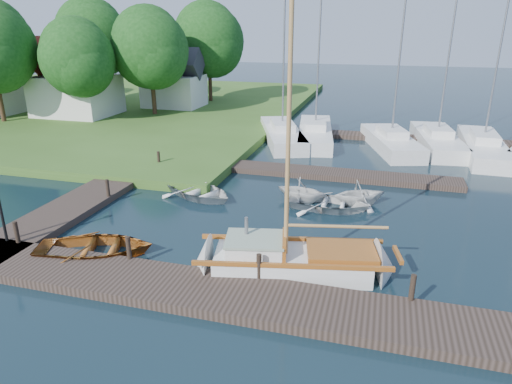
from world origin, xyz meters
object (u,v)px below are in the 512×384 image
(mooring_post_5, at_px, (159,158))
(tree_2, at_px, (78,58))
(tree_5, at_px, (8,50))
(marina_boat_1, at_px, (315,132))
(house_a, at_px, (76,85))
(mooring_post_4, at_px, (108,188))
(tree_3, at_px, (150,49))
(dinghy, at_px, (95,245))
(tender_a, at_px, (200,190))
(tree_7, at_px, (209,40))
(tender_c, at_px, (329,201))
(tender_b, at_px, (302,188))
(tender_d, at_px, (360,192))
(mooring_post_1, at_px, (129,248))
(house_c, at_px, (174,83))
(sailboat, at_px, (296,262))
(marina_boat_3, at_px, (437,139))
(marina_boat_2, at_px, (391,140))
(tree_4, at_px, (93,39))
(mooring_post_3, at_px, (412,287))
(mooring_post_0, at_px, (17,232))
(mooring_post_2, at_px, (259,266))
(marina_boat_4, at_px, (483,145))
(marina_boat_0, at_px, (282,133))

(mooring_post_5, xyz_separation_m, tree_2, (-11.00, 9.05, 4.55))
(tree_2, bearing_deg, tree_5, 153.43)
(marina_boat_1, distance_m, house_a, 20.44)
(mooring_post_4, distance_m, tree_3, 20.02)
(dinghy, height_order, tree_3, tree_3)
(tender_a, distance_m, tree_7, 26.48)
(mooring_post_4, bearing_deg, tender_c, 11.07)
(tender_b, bearing_deg, tender_d, -72.87)
(mooring_post_1, xyz_separation_m, house_c, (-11.00, 27.00, 1.88))
(sailboat, height_order, house_c, sailboat)
(mooring_post_5, relative_size, tree_3, 0.09)
(tender_c, relative_size, house_c, 0.68)
(marina_boat_3, bearing_deg, tender_d, 153.57)
(mooring_post_5, xyz_separation_m, sailboat, (9.46, -8.84, -0.36))
(mooring_post_4, height_order, sailboat, sailboat)
(mooring_post_5, bearing_deg, marina_boat_2, 34.00)
(dinghy, relative_size, tender_b, 1.72)
(marina_boat_3, bearing_deg, tender_c, 149.96)
(tender_b, height_order, tree_3, tree_3)
(dinghy, xyz_separation_m, marina_boat_2, (9.96, 17.99, 0.16))
(marina_boat_1, bearing_deg, tree_4, 62.70)
(mooring_post_4, relative_size, house_a, 0.13)
(tender_d, xyz_separation_m, tree_5, (-34.05, 17.25, 4.79))
(tender_d, distance_m, marina_boat_1, 12.32)
(sailboat, xyz_separation_m, house_a, (-22.46, 19.84, 2.62))
(mooring_post_3, bearing_deg, tender_b, 121.03)
(mooring_post_0, distance_m, mooring_post_3, 13.50)
(house_a, relative_size, tree_3, 0.72)
(mooring_post_1, relative_size, mooring_post_5, 1.00)
(mooring_post_2, xyz_separation_m, tender_c, (1.32, 6.92, -0.33))
(sailboat, relative_size, tender_a, 2.70)
(mooring_post_2, xyz_separation_m, tender_a, (-4.75, 6.75, -0.32))
(tender_b, bearing_deg, tree_2, 70.91)
(house_c, bearing_deg, marina_boat_4, -18.66)
(mooring_post_3, xyz_separation_m, tree_5, (-36.00, 25.05, 4.72))
(mooring_post_5, distance_m, tender_d, 11.27)
(marina_boat_2, bearing_deg, marina_boat_3, -84.48)
(marina_boat_0, relative_size, tree_7, 1.06)
(tender_a, bearing_deg, tender_d, -57.73)
(mooring_post_4, relative_size, tender_b, 0.34)
(tender_a, height_order, tender_b, tender_b)
(marina_boat_4, bearing_deg, tree_2, 90.81)
(mooring_post_4, bearing_deg, mooring_post_2, -30.47)
(tender_d, bearing_deg, tree_2, 35.72)
(marina_boat_1, bearing_deg, mooring_post_5, 134.13)
(marina_boat_2, distance_m, marina_boat_3, 3.16)
(mooring_post_0, bearing_deg, tender_c, 33.85)
(mooring_post_3, distance_m, tree_2, 30.98)
(tree_3, bearing_deg, house_a, -161.15)
(sailboat, xyz_separation_m, dinghy, (-7.04, -0.80, 0.07))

